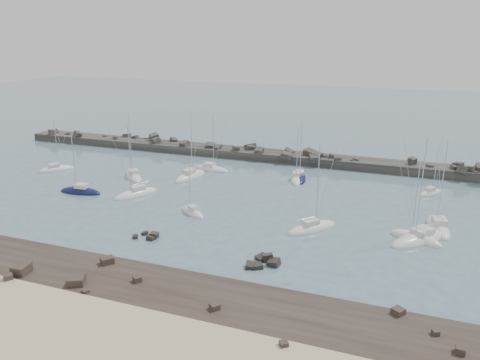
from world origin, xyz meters
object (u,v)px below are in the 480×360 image
sailboat_6 (296,180)px  sailboat_13 (136,194)px  sailboat_5 (192,213)px  sailboat_7 (312,228)px  sailboat_0 (56,170)px  sailboat_12 (431,193)px  sailboat_8 (300,178)px  sailboat_4 (211,170)px  sailboat_9 (416,239)px  sailboat_10 (438,228)px  sailboat_11 (419,240)px  sailboat_2 (81,192)px  sailboat_1 (134,177)px  sailboat_3 (190,177)px

sailboat_6 → sailboat_13: bearing=-143.1°
sailboat_5 → sailboat_7: (19.08, 0.37, 0.00)m
sailboat_0 → sailboat_12: sailboat_0 is taller
sailboat_7 → sailboat_8: size_ratio=1.10×
sailboat_4 → sailboat_9: size_ratio=1.03×
sailboat_10 → sailboat_13: 49.53m
sailboat_11 → sailboat_4: bearing=151.8°
sailboat_9 → sailboat_2: bearing=179.7°
sailboat_0 → sailboat_8: (49.03, 11.83, 0.00)m
sailboat_10 → sailboat_12: bearing=92.6°
sailboat_1 → sailboat_2: bearing=-107.1°
sailboat_1 → sailboat_8: bearing=18.6°
sailboat_0 → sailboat_4: sailboat_4 is taller
sailboat_9 → sailboat_10: sailboat_10 is taller
sailboat_12 → sailboat_10: bearing=-87.4°
sailboat_0 → sailboat_9: 71.57m
sailboat_7 → sailboat_8: (-7.55, 23.76, -0.00)m
sailboat_1 → sailboat_10: size_ratio=0.95×
sailboat_6 → sailboat_9: sailboat_9 is taller
sailboat_10 → sailboat_11: 5.94m
sailboat_3 → sailboat_10: bearing=-12.8°
sailboat_10 → sailboat_13: size_ratio=1.04×
sailboat_2 → sailboat_10: bearing=4.8°
sailboat_6 → sailboat_7: (7.90, -22.49, -0.01)m
sailboat_4 → sailboat_13: 19.99m
sailboat_4 → sailboat_6: (18.38, -0.72, 0.01)m
sailboat_5 → sailboat_11: 33.77m
sailboat_4 → sailboat_10: size_ratio=0.88×
sailboat_6 → sailboat_8: sailboat_8 is taller
sailboat_5 → sailboat_6: bearing=63.9°
sailboat_2 → sailboat_6: 40.18m
sailboat_3 → sailboat_13: sailboat_3 is taller
sailboat_8 → sailboat_9: bearing=-45.8°
sailboat_1 → sailboat_7: bearing=-18.9°
sailboat_12 → sailboat_0: bearing=-171.5°
sailboat_1 → sailboat_2: sailboat_1 is taller
sailboat_1 → sailboat_5: size_ratio=1.39×
sailboat_2 → sailboat_8: 41.14m
sailboat_4 → sailboat_9: 45.99m
sailboat_1 → sailboat_12: size_ratio=1.43×
sailboat_0 → sailboat_12: 73.84m
sailboat_7 → sailboat_8: sailboat_7 is taller
sailboat_9 → sailboat_13: (-46.50, 2.75, -0.01)m
sailboat_8 → sailboat_13: bearing=-141.6°
sailboat_10 → sailboat_7: bearing=-158.7°
sailboat_9 → sailboat_7: bearing=-174.4°
sailboat_11 → sailboat_12: bearing=85.3°
sailboat_7 → sailboat_2: bearing=177.7°
sailboat_0 → sailboat_11: 72.01m
sailboat_0 → sailboat_11: (71.23, -10.61, 0.01)m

